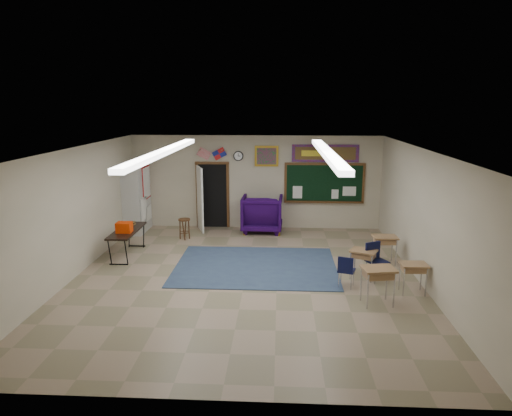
# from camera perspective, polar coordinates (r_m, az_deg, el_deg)

# --- Properties ---
(floor) EXTENTS (9.00, 9.00, 0.00)m
(floor) POSITION_cam_1_polar(r_m,az_deg,el_deg) (10.78, -1.35, -8.77)
(floor) COLOR gray
(floor) RESTS_ON ground
(back_wall) EXTENTS (8.00, 0.04, 3.00)m
(back_wall) POSITION_cam_1_polar(r_m,az_deg,el_deg) (14.72, -0.05, 3.23)
(back_wall) COLOR beige
(back_wall) RESTS_ON floor
(front_wall) EXTENTS (8.00, 0.04, 3.00)m
(front_wall) POSITION_cam_1_polar(r_m,az_deg,el_deg) (6.08, -4.70, -11.35)
(front_wall) COLOR beige
(front_wall) RESTS_ON floor
(left_wall) EXTENTS (0.04, 9.00, 3.00)m
(left_wall) POSITION_cam_1_polar(r_m,az_deg,el_deg) (11.35, -21.97, -0.68)
(left_wall) COLOR beige
(left_wall) RESTS_ON floor
(right_wall) EXTENTS (0.04, 9.00, 3.00)m
(right_wall) POSITION_cam_1_polar(r_m,az_deg,el_deg) (10.78, 20.32, -1.23)
(right_wall) COLOR beige
(right_wall) RESTS_ON floor
(ceiling) EXTENTS (8.00, 9.00, 0.04)m
(ceiling) POSITION_cam_1_polar(r_m,az_deg,el_deg) (10.06, -1.44, 7.30)
(ceiling) COLOR silver
(ceiling) RESTS_ON back_wall
(area_rug) EXTENTS (4.00, 3.00, 0.02)m
(area_rug) POSITION_cam_1_polar(r_m,az_deg,el_deg) (11.51, -0.04, -7.27)
(area_rug) COLOR #32485F
(area_rug) RESTS_ON floor
(fluorescent_strips) EXTENTS (3.86, 6.00, 0.10)m
(fluorescent_strips) POSITION_cam_1_polar(r_m,az_deg,el_deg) (10.07, -1.44, 6.96)
(fluorescent_strips) COLOR white
(fluorescent_strips) RESTS_ON ceiling
(doorway) EXTENTS (1.10, 0.89, 2.16)m
(doorway) POSITION_cam_1_polar(r_m,az_deg,el_deg) (14.81, -5.89, 1.48)
(doorway) COLOR black
(doorway) RESTS_ON back_wall
(chalkboard) EXTENTS (2.55, 0.14, 1.30)m
(chalkboard) POSITION_cam_1_polar(r_m,az_deg,el_deg) (14.74, 8.53, 2.96)
(chalkboard) COLOR #573419
(chalkboard) RESTS_ON back_wall
(bulletin_board) EXTENTS (2.10, 0.05, 0.55)m
(bulletin_board) POSITION_cam_1_polar(r_m,az_deg,el_deg) (14.60, 8.66, 6.77)
(bulletin_board) COLOR #A20D13
(bulletin_board) RESTS_ON back_wall
(framed_art_print) EXTENTS (0.75, 0.05, 0.65)m
(framed_art_print) POSITION_cam_1_polar(r_m,az_deg,el_deg) (14.55, 1.33, 6.50)
(framed_art_print) COLOR #AF8621
(framed_art_print) RESTS_ON back_wall
(wall_clock) EXTENTS (0.32, 0.05, 0.32)m
(wall_clock) POSITION_cam_1_polar(r_m,az_deg,el_deg) (14.60, -2.22, 6.52)
(wall_clock) COLOR black
(wall_clock) RESTS_ON back_wall
(wall_flags) EXTENTS (1.16, 0.06, 0.70)m
(wall_flags) POSITION_cam_1_polar(r_m,az_deg,el_deg) (14.67, -5.57, 7.00)
(wall_flags) COLOR red
(wall_flags) RESTS_ON back_wall
(storage_cabinet) EXTENTS (0.59, 1.25, 2.20)m
(storage_cabinet) POSITION_cam_1_polar(r_m,az_deg,el_deg) (14.83, -14.66, 1.30)
(storage_cabinet) COLOR #B5B5B0
(storage_cabinet) RESTS_ON floor
(wingback_armchair) EXTENTS (1.29, 1.33, 1.17)m
(wingback_armchair) POSITION_cam_1_polar(r_m,az_deg,el_deg) (14.47, 0.79, -0.65)
(wingback_armchair) COLOR #1D0537
(wingback_armchair) RESTS_ON floor
(student_chair_reading) EXTENTS (0.44, 0.44, 0.85)m
(student_chair_reading) POSITION_cam_1_polar(r_m,az_deg,el_deg) (14.61, -0.82, -1.16)
(student_chair_reading) COLOR black
(student_chair_reading) RESTS_ON floor
(student_chair_desk_a) EXTENTS (0.47, 0.47, 0.74)m
(student_chair_desk_a) POSITION_cam_1_polar(r_m,az_deg,el_deg) (10.37, 11.24, -7.75)
(student_chair_desk_a) COLOR black
(student_chair_desk_a) RESTS_ON floor
(student_chair_desk_b) EXTENTS (0.59, 0.59, 0.87)m
(student_chair_desk_b) POSITION_cam_1_polar(r_m,az_deg,el_deg) (10.87, 14.91, -6.59)
(student_chair_desk_b) COLOR black
(student_chair_desk_b) RESTS_ON floor
(student_desk_front_left) EXTENTS (0.71, 0.64, 0.69)m
(student_desk_front_left) POSITION_cam_1_polar(r_m,az_deg,el_deg) (10.92, 13.23, -6.67)
(student_desk_front_left) COLOR #9E704A
(student_desk_front_left) RESTS_ON floor
(student_desk_front_right) EXTENTS (0.62, 0.48, 0.72)m
(student_desk_front_right) POSITION_cam_1_polar(r_m,az_deg,el_deg) (12.05, 15.74, -4.86)
(student_desk_front_right) COLOR #9E704A
(student_desk_front_right) RESTS_ON floor
(student_desk_back_left) EXTENTS (0.72, 0.59, 0.78)m
(student_desk_back_left) POSITION_cam_1_polar(r_m,az_deg,el_deg) (9.64, 14.97, -9.17)
(student_desk_back_left) COLOR #9E704A
(student_desk_back_left) RESTS_ON floor
(student_desk_back_right) EXTENTS (0.56, 0.43, 0.67)m
(student_desk_back_right) POSITION_cam_1_polar(r_m,az_deg,el_deg) (10.41, 19.02, -8.12)
(student_desk_back_right) COLOR #9E704A
(student_desk_back_right) RESTS_ON floor
(folding_table) EXTENTS (0.58, 1.72, 0.98)m
(folding_table) POSITION_cam_1_polar(r_m,az_deg,el_deg) (12.67, -15.76, -4.05)
(folding_table) COLOR black
(folding_table) RESTS_ON floor
(wooden_stool) EXTENTS (0.35, 0.35, 0.62)m
(wooden_stool) POSITION_cam_1_polar(r_m,az_deg,el_deg) (13.84, -8.93, -2.56)
(wooden_stool) COLOR #492E15
(wooden_stool) RESTS_ON floor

